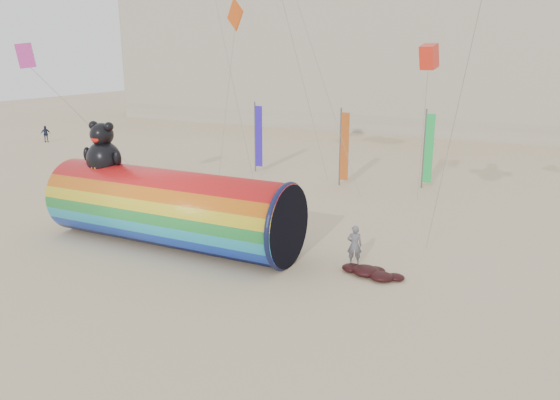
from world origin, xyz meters
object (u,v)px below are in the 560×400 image
at_px(windsock_assembly, 170,206).
at_px(fabric_bundle, 371,272).
at_px(kite_handler, 355,245).
at_px(hotel_building, 354,38).

bearing_deg(windsock_assembly, fabric_bundle, 3.80).
height_order(kite_handler, fabric_bundle, kite_handler).
xyz_separation_m(hotel_building, kite_handler, (16.02, -44.44, -9.45)).
xyz_separation_m(hotel_building, fabric_bundle, (17.04, -45.35, -10.14)).
relative_size(windsock_assembly, kite_handler, 7.07).
bearing_deg(kite_handler, hotel_building, -90.97).
bearing_deg(windsock_assembly, kite_handler, 10.36).
bearing_deg(hotel_building, fabric_bundle, -69.40).
bearing_deg(hotel_building, windsock_assembly, -80.60).
relative_size(hotel_building, fabric_bundle, 23.06).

